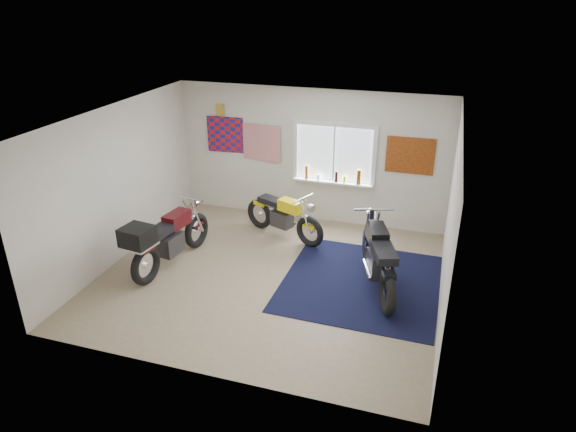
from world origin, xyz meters
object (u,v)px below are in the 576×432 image
(navy_rug, at_px, (361,282))
(yellow_triumph, at_px, (283,217))
(black_chrome_bike, at_px, (378,259))
(maroon_tourer, at_px, (165,239))

(navy_rug, relative_size, yellow_triumph, 1.46)
(black_chrome_bike, height_order, maroon_tourer, black_chrome_bike)
(navy_rug, height_order, maroon_tourer, maroon_tourer)
(navy_rug, bearing_deg, yellow_triumph, 144.37)
(maroon_tourer, bearing_deg, navy_rug, -73.20)
(navy_rug, height_order, black_chrome_bike, black_chrome_bike)
(black_chrome_bike, xyz_separation_m, maroon_tourer, (-3.53, -0.49, 0.06))
(yellow_triumph, bearing_deg, black_chrome_bike, -10.17)
(yellow_triumph, xyz_separation_m, maroon_tourer, (-1.53, -1.76, 0.14))
(navy_rug, distance_m, maroon_tourer, 3.36)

